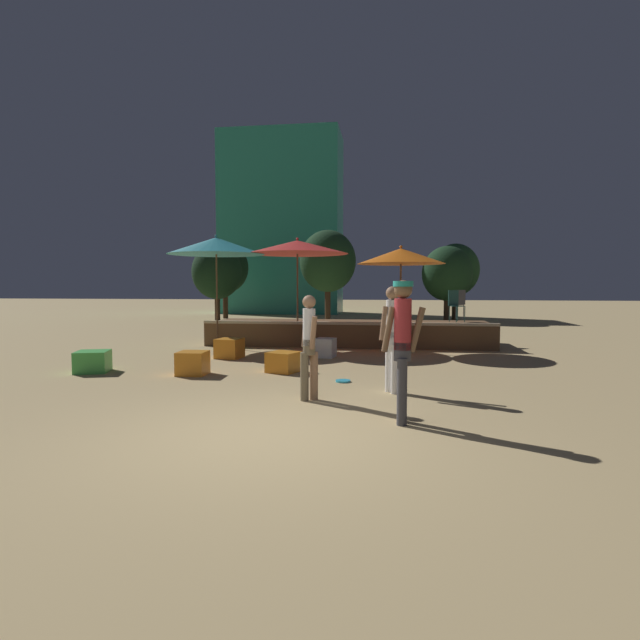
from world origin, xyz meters
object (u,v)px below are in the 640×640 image
Objects in this scene: cube_seat_0 at (325,348)px; patio_umbrella_2 at (216,246)px; cube_seat_2 at (283,362)px; bistro_chair_1 at (459,302)px; background_tree_3 at (447,274)px; person_0 at (309,345)px; background_tree_1 at (217,272)px; bistro_chair_0 at (455,303)px; patio_umbrella_1 at (401,256)px; cube_seat_3 at (193,363)px; frisbee_disc at (343,381)px; cube_seat_4 at (229,348)px; patio_umbrella_0 at (297,247)px; background_tree_0 at (328,261)px; background_tree_4 at (225,268)px; cube_seat_1 at (93,362)px; background_tree_2 at (455,270)px; person_1 at (392,335)px; person_2 at (403,341)px.

patio_umbrella_2 is at bearing 154.61° from cube_seat_0.
cube_seat_2 is 7.23m from bistro_chair_1.
person_0 is at bearing -102.65° from background_tree_3.
background_tree_1 reaches higher than cube_seat_0.
background_tree_3 reaches higher than bistro_chair_0.
patio_umbrella_1 is 0.73× the size of background_tree_1.
patio_umbrella_2 is 7.06m from bistro_chair_0.
cube_seat_3 reaches higher than frisbee_disc.
cube_seat_3 is 2.36m from cube_seat_4.
cube_seat_4 is (-1.75, 1.79, 0.03)m from cube_seat_2.
patio_umbrella_0 is 0.71× the size of background_tree_0.
background_tree_0 reaches higher than background_tree_4.
cube_seat_1 is 5.25m from person_0.
patio_umbrella_2 is 0.82× the size of background_tree_2.
background_tree_3 is at bearing 64.49° from patio_umbrella_0.
background_tree_1 reaches higher than cube_seat_2.
background_tree_4 is (-9.06, 18.28, 1.82)m from person_1.
patio_umbrella_1 is at bearing -179.38° from person_2.
patio_umbrella_1 is 1.76× the size of person_0.
patio_umbrella_0 reaches higher than cube_seat_2.
frisbee_disc is at bearing -3.71° from cube_seat_1.
person_2 is at bearing -70.06° from patio_umbrella_0.
person_0 is 16.70m from background_tree_0.
bistro_chair_1 is at bearing -48.36° from person_1.
frisbee_disc is at bearing 43.63° from person_0.
patio_umbrella_1 is 5.40× the size of cube_seat_0.
background_tree_3 reaches higher than bistro_chair_1.
person_0 is 0.41× the size of background_tree_2.
patio_umbrella_0 reaches higher than person_0.
cube_seat_1 reaches higher than frisbee_disc.
frisbee_disc is (0.38, 1.56, -0.86)m from person_0.
frisbee_disc is at bearing -41.16° from cube_seat_4.
cube_seat_1 is 6.28m from person_1.
person_2 is 22.21m from background_tree_4.
background_tree_2 is at bearing 76.65° from patio_umbrella_1.
patio_umbrella_2 is at bearing -172.46° from patio_umbrella_0.
cube_seat_1 is 5.25m from frisbee_disc.
background_tree_1 is at bearing 107.86° from cube_seat_3.
patio_umbrella_1 is 0.64× the size of background_tree_0.
background_tree_1 is (-8.07, 15.88, 2.50)m from frisbee_disc.
background_tree_1 is 1.04× the size of background_tree_3.
background_tree_1 is (-10.78, 10.31, 1.21)m from bistro_chair_0.
cube_seat_4 is at bearing -115.97° from background_tree_3.
background_tree_3 is (0.97, 10.98, 1.10)m from bistro_chair_0.
background_tree_2 is at bearing 76.56° from frisbee_disc.
person_2 is at bearing -90.94° from patio_umbrella_1.
frisbee_disc is (-2.71, -5.57, -1.29)m from bistro_chair_0.
patio_umbrella_2 is (-5.25, 0.09, 0.34)m from patio_umbrella_1.
cube_seat_0 is at bearing 75.54° from cube_seat_2.
cube_seat_1 is at bearing 126.15° from person_0.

